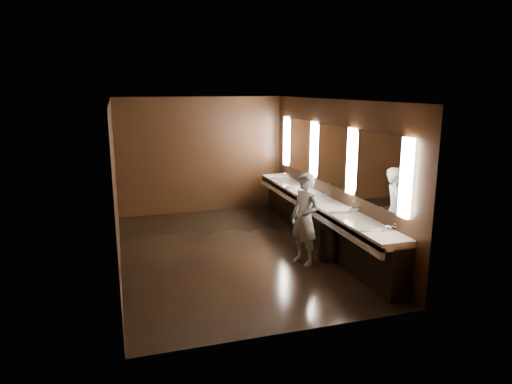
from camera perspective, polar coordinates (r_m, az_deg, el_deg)
floor at (r=8.62m, az=-3.03°, el=-7.51°), size 6.00×6.00×0.00m
ceiling at (r=8.08m, az=-3.27°, el=11.44°), size 4.00×6.00×0.02m
wall_back at (r=11.13m, az=-6.89°, el=4.53°), size 4.00×0.02×2.80m
wall_front at (r=5.46m, az=4.50°, el=-4.25°), size 4.00×0.02×2.80m
wall_left at (r=8.01m, az=-17.17°, el=0.76°), size 0.02×6.00×2.80m
wall_right at (r=8.92m, az=9.43°, el=2.37°), size 0.02×6.00×2.80m
sink_counter at (r=9.04m, az=8.04°, el=-3.33°), size 0.55×5.40×1.01m
mirror_band at (r=8.86m, az=9.40°, el=4.59°), size 0.06×5.03×1.15m
person at (r=7.89m, az=6.10°, el=-3.38°), size 0.57×0.69×1.60m
trash_bin at (r=8.25m, az=9.21°, el=-6.32°), size 0.47×0.47×0.62m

